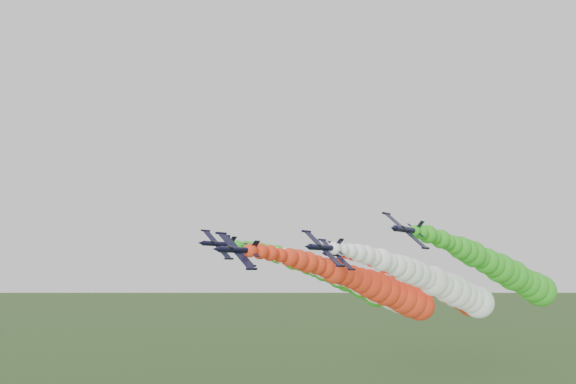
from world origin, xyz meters
name	(u,v)px	position (x,y,z in m)	size (l,w,h in m)	color
jet_lead	(378,288)	(7.46, 37.05, 36.56)	(15.76, 64.69, 18.34)	black
jet_inner_left	(364,284)	(-3.59, 50.74, 37.05)	(15.99, 64.92, 18.57)	black
jet_inner_right	(441,285)	(17.54, 47.56, 37.24)	(15.97, 64.89, 18.55)	black
jet_outer_left	(341,278)	(-11.68, 52.93, 38.58)	(16.31, 65.23, 18.89)	black
jet_outer_right	(506,272)	(30.33, 53.31, 40.12)	(15.90, 64.83, 18.48)	black
jet_trail	(440,287)	(10.68, 64.67, 36.35)	(16.35, 65.28, 18.93)	black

